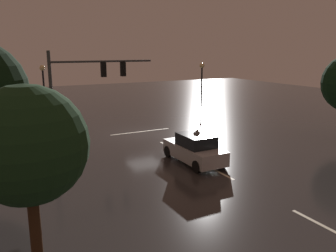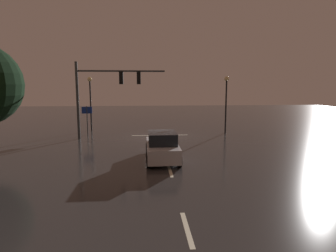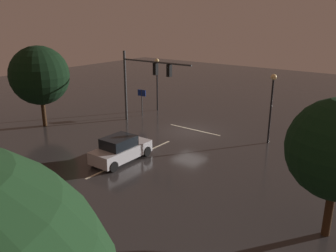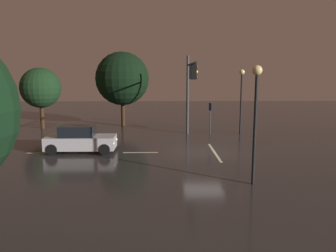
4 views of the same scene
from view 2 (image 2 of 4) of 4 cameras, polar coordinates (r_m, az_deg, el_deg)
ground_plane at (r=24.38m, az=-1.61°, el=-2.18°), size 80.00×80.00×0.00m
traffic_signal_assembly at (r=23.66m, az=-12.53°, el=7.92°), size 7.28×0.47×6.33m
lane_dash_far at (r=20.46m, az=-1.03°, el=-4.15°), size 0.16×2.20×0.01m
lane_dash_mid at (r=14.66m, az=0.43°, el=-9.11°), size 0.16×2.20×0.01m
lane_dash_near at (r=9.14m, az=3.90°, el=-20.23°), size 0.16×2.20×0.01m
stop_bar at (r=25.04m, az=-1.69°, el=-1.90°), size 5.00×0.16×0.01m
car_approaching at (r=16.55m, az=-1.20°, el=-4.27°), size 1.94×4.38×1.70m
street_lamp_left_kerb at (r=26.44m, az=11.83°, el=6.45°), size 0.44×0.44×5.27m
street_lamp_right_kerb at (r=28.31m, az=-15.62°, el=6.41°), size 0.44×0.44×5.26m
route_sign at (r=25.93m, az=-16.23°, el=2.31°), size 0.90×0.15×2.60m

